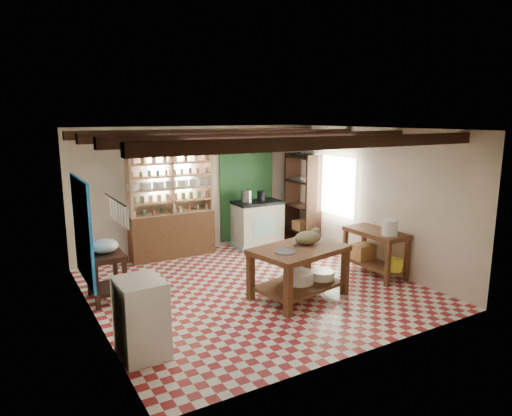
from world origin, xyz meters
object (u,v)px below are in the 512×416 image
work_table (299,272)px  stove (257,223)px  right_counter (375,253)px  cat (308,238)px  white_cabinet (141,318)px  prep_table (106,276)px

work_table → stove: stove is taller
right_counter → cat: bearing=-179.2°
cat → right_counter: bearing=-19.3°
right_counter → stove: bearing=106.7°
stove → white_cabinet: 4.88m
stove → cat: 2.85m
stove → prep_table: bearing=-157.0°
prep_table → right_counter: size_ratio=0.66×
work_table → cat: size_ratio=3.15×
work_table → white_cabinet: 2.69m
white_cabinet → right_counter: bearing=7.1°
stove → right_counter: bearing=-71.5°
work_table → stove: bearing=61.2°
prep_table → work_table: bearing=-27.6°
work_table → prep_table: size_ratio=1.88×
prep_table → cat: cat is taller
stove → right_counter: (0.86, -2.69, -0.09)m
stove → cat: cat is taller
prep_table → right_counter: 4.56m
stove → right_counter: 2.83m
white_cabinet → right_counter: 4.45m
stove → white_cabinet: (-3.54, -3.35, -0.03)m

